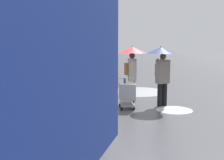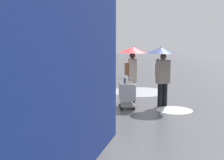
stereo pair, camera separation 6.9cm
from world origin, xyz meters
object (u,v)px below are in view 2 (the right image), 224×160
Objects in this scene: pedestrian_black_side at (90,63)px; pedestrian_white_side at (132,61)px; pedestrian_pink_side at (162,63)px; shopping_cart_vendor at (127,92)px; pedestrian_far_side at (97,65)px; hand_dolly_boxes at (92,94)px; cargo_van_parked_right at (31,69)px.

pedestrian_white_side is at bearing -132.37° from pedestrian_black_side.
pedestrian_pink_side is 1.00× the size of pedestrian_black_side.
pedestrian_far_side is (0.66, 1.33, 1.02)m from shopping_cart_vendor.
hand_dolly_boxes is (1.17, 0.27, -0.08)m from shopping_cart_vendor.
pedestrian_pink_side is (-1.11, -0.64, 1.00)m from shopping_cart_vendor.
shopping_cart_vendor is at bearing -162.33° from pedestrian_black_side.
pedestrian_pink_side reaches higher than shopping_cart_vendor.
pedestrian_pink_side is at bearing -150.00° from shopping_cart_vendor.
pedestrian_black_side reaches higher than shopping_cart_vendor.
cargo_van_parked_right is 3.46m from hand_dolly_boxes.
pedestrian_black_side is at bearing 47.63° from pedestrian_white_side.
shopping_cart_vendor is at bearing 90.28° from pedestrian_white_side.
shopping_cart_vendor is 0.49× the size of pedestrian_pink_side.
pedestrian_black_side is at bearing 17.67° from shopping_cart_vendor.
pedestrian_far_side is at bearing 115.80° from hand_dolly_boxes.
pedestrian_black_side reaches higher than hand_dolly_boxes.
cargo_van_parked_right is 4.34m from pedestrian_white_side.
pedestrian_pink_side is 2.65m from pedestrian_far_side.
pedestrian_pink_side and pedestrian_white_side have the same top height.
pedestrian_white_side is (0.00, -0.93, 1.00)m from shopping_cart_vendor.
cargo_van_parked_right is 5.22× the size of shopping_cart_vendor.
cargo_van_parked_right is at bearing -32.15° from pedestrian_far_side.
pedestrian_pink_side is 1.00× the size of pedestrian_white_side.
pedestrian_black_side is (0.03, 0.11, 1.10)m from hand_dolly_boxes.
pedestrian_far_side is (-0.51, 1.06, 1.10)m from hand_dolly_boxes.
pedestrian_black_side is 1.78m from pedestrian_white_side.
cargo_van_parked_right is 2.53× the size of pedestrian_far_side.
pedestrian_black_side is 1.09m from pedestrian_far_side.
pedestrian_far_side is at bearing 119.94° from pedestrian_black_side.
hand_dolly_boxes is 1.10m from pedestrian_black_side.
cargo_van_parked_right is 4.35m from pedestrian_far_side.
cargo_van_parked_right reaches higher than hand_dolly_boxes.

